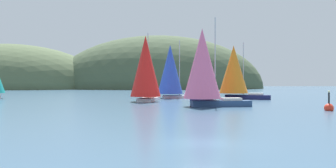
{
  "coord_description": "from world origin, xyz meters",
  "views": [
    {
      "loc": [
        -3.84,
        -22.49,
        3.72
      ],
      "look_at": [
        0.0,
        26.78,
        3.13
      ],
      "focal_mm": 41.78,
      "sensor_mm": 36.0,
      "label": 1
    }
  ],
  "objects_px": {
    "sailboat_red_spinnaker": "(146,68)",
    "channel_buoy": "(329,108)",
    "sailboat_crimson_sail": "(206,76)",
    "sailboat_blue_spinnaker": "(171,71)",
    "sailboat_pink_spinnaker": "(203,66)",
    "sailboat_orange_sail": "(234,71)"
  },
  "relations": [
    {
      "from": "sailboat_orange_sail",
      "to": "sailboat_red_spinnaker",
      "type": "xyz_separation_m",
      "value": [
        -16.72,
        -7.23,
        0.32
      ]
    },
    {
      "from": "sailboat_blue_spinnaker",
      "to": "sailboat_pink_spinnaker",
      "type": "xyz_separation_m",
      "value": [
        2.31,
        -24.29,
        0.11
      ]
    },
    {
      "from": "sailboat_crimson_sail",
      "to": "sailboat_blue_spinnaker",
      "type": "relative_size",
      "value": 0.76
    },
    {
      "from": "sailboat_orange_sail",
      "to": "sailboat_pink_spinnaker",
      "type": "relative_size",
      "value": 0.87
    },
    {
      "from": "sailboat_red_spinnaker",
      "to": "sailboat_blue_spinnaker",
      "type": "bearing_deg",
      "value": 66.18
    },
    {
      "from": "sailboat_blue_spinnaker",
      "to": "channel_buoy",
      "type": "relative_size",
      "value": 4.35
    },
    {
      "from": "sailboat_crimson_sail",
      "to": "channel_buoy",
      "type": "bearing_deg",
      "value": -64.52
    },
    {
      "from": "sailboat_orange_sail",
      "to": "channel_buoy",
      "type": "height_order",
      "value": "sailboat_orange_sail"
    },
    {
      "from": "sailboat_blue_spinnaker",
      "to": "sailboat_pink_spinnaker",
      "type": "distance_m",
      "value": 24.4
    },
    {
      "from": "channel_buoy",
      "to": "sailboat_orange_sail",
      "type": "bearing_deg",
      "value": 99.47
    },
    {
      "from": "sailboat_crimson_sail",
      "to": "sailboat_red_spinnaker",
      "type": "xyz_separation_m",
      "value": [
        -10.53,
        -2.54,
        1.31
      ]
    },
    {
      "from": "sailboat_blue_spinnaker",
      "to": "sailboat_red_spinnaker",
      "type": "xyz_separation_m",
      "value": [
        -5.19,
        -11.75,
        0.2
      ]
    },
    {
      "from": "sailboat_crimson_sail",
      "to": "sailboat_blue_spinnaker",
      "type": "xyz_separation_m",
      "value": [
        -5.34,
        9.21,
        1.11
      ]
    },
    {
      "from": "sailboat_crimson_sail",
      "to": "sailboat_orange_sail",
      "type": "height_order",
      "value": "sailboat_orange_sail"
    },
    {
      "from": "sailboat_blue_spinnaker",
      "to": "sailboat_pink_spinnaker",
      "type": "relative_size",
      "value": 0.95
    },
    {
      "from": "sailboat_red_spinnaker",
      "to": "channel_buoy",
      "type": "distance_m",
      "value": 29.65
    },
    {
      "from": "sailboat_blue_spinnaker",
      "to": "sailboat_orange_sail",
      "type": "bearing_deg",
      "value": -21.39
    },
    {
      "from": "channel_buoy",
      "to": "sailboat_blue_spinnaker",
      "type": "bearing_deg",
      "value": 116.86
    },
    {
      "from": "sailboat_crimson_sail",
      "to": "sailboat_blue_spinnaker",
      "type": "distance_m",
      "value": 10.71
    },
    {
      "from": "sailboat_blue_spinnaker",
      "to": "sailboat_crimson_sail",
      "type": "bearing_deg",
      "value": -59.91
    },
    {
      "from": "sailboat_red_spinnaker",
      "to": "sailboat_pink_spinnaker",
      "type": "bearing_deg",
      "value": -59.13
    },
    {
      "from": "sailboat_crimson_sail",
      "to": "sailboat_blue_spinnaker",
      "type": "height_order",
      "value": "sailboat_blue_spinnaker"
    }
  ]
}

